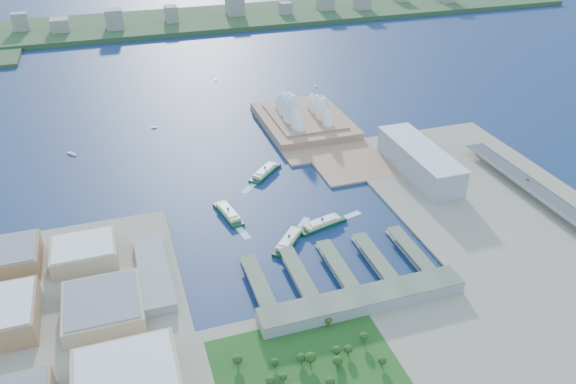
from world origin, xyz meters
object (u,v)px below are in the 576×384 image
object	(u,v)px
ferry_b	(265,170)
car_c	(528,179)
ferry_a	(228,211)
ferry_c	(289,239)
toaster_building	(419,160)
opera_house	(304,106)
ferry_d	(322,222)

from	to	relation	value
ferry_b	car_c	size ratio (longest dim) A/B	12.77
ferry_a	ferry_c	world-z (taller)	ferry_c
toaster_building	car_c	size ratio (longest dim) A/B	32.42
ferry_c	toaster_building	bearing A→B (deg)	-114.55
toaster_building	ferry_c	bearing A→B (deg)	-155.82
opera_house	ferry_b	xyz separation A→B (m)	(-103.92, -136.24, -26.23)
ferry_c	ferry_d	distance (m)	50.50
opera_house	ferry_c	bearing A→B (deg)	-112.60
ferry_b	ferry_c	world-z (taller)	ferry_b
ferry_b	ferry_c	distance (m)	160.56
ferry_a	ferry_d	world-z (taller)	ferry_d
car_c	ferry_a	bearing A→B (deg)	-9.18
ferry_a	ferry_c	xyz separation A→B (m)	(50.58, -75.46, 0.03)
ferry_b	car_c	distance (m)	335.62
ferry_c	opera_house	bearing A→B (deg)	-71.33
ferry_a	ferry_b	xyz separation A→B (m)	(69.72, 83.95, 0.17)
opera_house	ferry_d	distance (m)	287.64
ferry_a	ferry_d	distance (m)	112.00
ferry_c	car_c	world-z (taller)	car_c
toaster_building	ferry_a	world-z (taller)	toaster_building
ferry_a	ferry_d	size ratio (longest dim) A/B	0.99
opera_house	car_c	distance (m)	344.25
ferry_a	ferry_c	bearing A→B (deg)	-67.09
toaster_building	car_c	distance (m)	135.55
ferry_a	ferry_c	size ratio (longest dim) A/B	1.00
opera_house	toaster_building	bearing A→B (deg)	-65.77
ferry_d	ferry_b	bearing A→B (deg)	-3.74
ferry_a	ferry_d	xyz separation A→B (m)	(97.10, -55.82, 0.07)
ferry_c	car_c	xyz separation A→B (m)	(322.06, 15.24, 9.92)
ferry_b	ferry_c	bearing A→B (deg)	-50.96
toaster_building	car_c	world-z (taller)	toaster_building
opera_house	toaster_building	xyz separation A→B (m)	(90.00, -200.00, -11.50)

